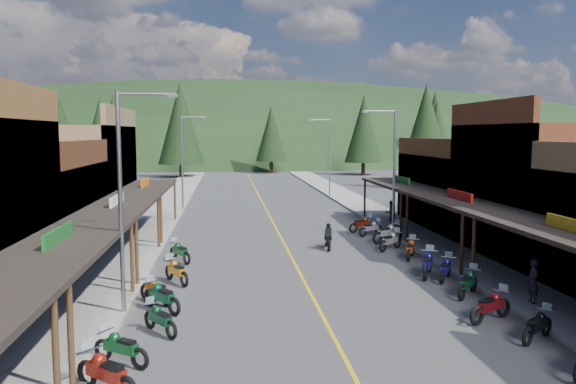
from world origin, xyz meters
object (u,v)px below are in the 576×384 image
object	(u,v)px
pine_7	(61,129)
bike_east_5	(468,282)
bike_west_2	(106,372)
bike_west_6	(156,289)
shop_west_3	(65,180)
bike_east_9	(390,240)
pine_3	(271,134)
pine_6	(520,133)
pine_4	(364,129)
shop_east_3	(472,191)
bike_west_4	(160,318)
pine_10	(114,131)
pedestrian_east_a	(533,281)
pine_11	(426,128)
bike_east_12	(362,223)
pine_8	(61,138)
bike_west_5	(161,295)
bike_east_3	(538,325)
bike_west_8	(180,251)
bike_east_11	(371,228)
bike_east_10	(388,232)
shop_east_2	(552,190)
bike_west_3	(121,346)
streetlight_0	(124,192)
streetlight_1	(184,158)
shop_west_2	(9,217)
pine_9	(436,134)
bike_west_7	(176,270)
pine_5	(435,125)
pedestrian_east_b	(391,213)
streetlight_3	(329,154)
bike_east_8	(411,248)
bike_east_4	(491,305)
pine_2	(181,123)
bike_east_7	(428,263)
bike_east_6	(446,268)
streetlight_2	(392,167)

from	to	relation	value
pine_7	bike_east_5	distance (m)	89.90
bike_west_2	bike_west_6	xyz separation A→B (m)	(0.28, 7.72, -0.09)
shop_west_3	bike_east_9	world-z (taller)	shop_west_3
pine_3	pine_6	size ratio (longest dim) A/B	1.00
pine_4	pine_6	distance (m)	28.29
shop_east_3	bike_west_4	xyz separation A→B (m)	(-19.33, -19.37, -1.99)
pine_10	pedestrian_east_a	bearing A→B (deg)	-65.27
pine_11	bike_east_12	xyz separation A→B (m)	(-14.47, -28.26, -6.59)
bike_west_6	pine_8	bearing A→B (deg)	66.78
bike_west_5	bike_east_3	world-z (taller)	bike_west_5
bike_east_12	pedestrian_east_a	bearing A→B (deg)	-17.67
pine_7	bike_west_8	world-z (taller)	pine_7
pine_4	bike_east_11	bearing A→B (deg)	-103.33
bike_east_10	pedestrian_east_a	world-z (taller)	pedestrian_east_a
shop_east_2	bike_east_9	distance (m)	8.87
bike_west_3	bike_east_11	bearing A→B (deg)	1.25
pine_3	pedestrian_east_a	xyz separation A→B (m)	(4.08, -72.63, -5.49)
streetlight_0	shop_east_3	bearing A→B (deg)	39.88
streetlight_1	shop_west_2	bearing A→B (deg)	-108.52
shop_east_3	bike_east_5	world-z (taller)	shop_east_3
pine_9	bike_west_7	size ratio (longest dim) A/B	5.18
pine_5	bike_east_5	distance (m)	82.28
pine_6	shop_west_3	bearing A→B (deg)	-138.60
bike_east_9	bike_east_10	size ratio (longest dim) A/B	0.89
pine_10	pedestrian_east_b	size ratio (longest dim) A/B	6.57
streetlight_3	pedestrian_east_b	bearing A→B (deg)	-87.04
pine_6	bike_west_6	size ratio (longest dim) A/B	5.70
shop_east_2	bike_east_9	xyz separation A→B (m)	(-8.07, 2.22, -2.92)
bike_east_10	pine_8	bearing A→B (deg)	-168.99
bike_east_5	bike_east_8	xyz separation A→B (m)	(-0.08, 6.81, -0.02)
streetlight_0	bike_east_4	world-z (taller)	streetlight_0
shop_west_3	bike_east_9	distance (m)	21.05
pine_2	bike_east_8	bearing A→B (deg)	-74.00
streetlight_3	bike_east_4	world-z (taller)	streetlight_3
pine_6	pine_11	distance (m)	36.78
pine_11	shop_west_3	bearing A→B (deg)	-141.68
shop_east_2	streetlight_0	size ratio (longest dim) A/B	1.36
pine_9	bike_east_3	size ratio (longest dim) A/B	5.71
pine_9	bike_east_7	size ratio (longest dim) A/B	4.69
bike_west_7	bike_east_9	distance (m)	12.67
bike_east_9	pedestrian_east_a	xyz separation A→B (m)	(2.37, -10.55, 0.39)
bike_west_7	bike_east_6	xyz separation A→B (m)	(11.88, -0.82, -0.02)
bike_east_6	pine_6	bearing A→B (deg)	91.61
pine_5	pedestrian_east_a	world-z (taller)	pine_5
bike_east_9	bike_east_11	xyz separation A→B (m)	(0.04, 4.41, -0.04)
shop_west_2	pine_4	world-z (taller)	pine_4
streetlight_1	pine_8	xyz separation A→B (m)	(-15.05, 18.00, 1.52)
bike_west_2	bike_west_6	bearing A→B (deg)	39.61
streetlight_2	pine_4	size ratio (longest dim) A/B	0.64
pine_2	bike_east_7	world-z (taller)	pine_2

